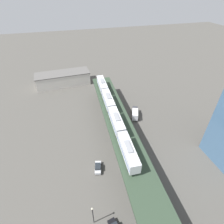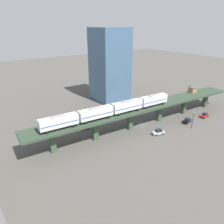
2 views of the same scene
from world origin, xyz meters
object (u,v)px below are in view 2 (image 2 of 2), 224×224
signal_hut (193,88)px  delivery_truck (80,125)px  subway_train (112,109)px  street_car_red (205,115)px  street_car_black (187,121)px  street_car_silver (158,132)px  street_lamp (193,119)px  office_tower (110,65)px

signal_hut → delivery_truck: 54.71m
subway_train → street_car_red: bearing=-102.6°
street_car_black → street_car_silver: bearing=90.5°
street_car_silver → street_lamp: bearing=-106.4°
subway_train → street_car_silver: subway_train is taller
subway_train → office_tower: size_ratio=1.39×
delivery_truck → street_lamp: (-24.72, -35.10, 2.35)m
street_car_red → street_car_silver: bearing=88.3°
street_car_silver → delivery_truck: delivery_truck is taller
street_car_red → street_lamp: bearing=103.6°
street_car_red → subway_train: bearing=77.4°
street_lamp → street_car_red: bearing=-76.4°
street_car_red → office_tower: 51.00m
delivery_truck → office_tower: office_tower is taller
street_car_black → office_tower: office_tower is taller
street_car_silver → street_lamp: size_ratio=0.68×
delivery_truck → office_tower: 41.01m
street_car_red → office_tower: bearing=23.1°
signal_hut → street_car_red: bearing=158.2°
street_car_black → street_car_red: same height
street_car_black → street_lamp: street_lamp is taller
signal_hut → street_car_black: size_ratio=0.73×
signal_hut → street_car_silver: signal_hut is taller
street_car_silver → office_tower: 47.47m
delivery_truck → street_car_red: bearing=-113.7°
subway_train → street_car_silver: bearing=-120.7°
street_lamp → office_tower: (47.52, 5.13, 13.89)m
signal_hut → street_car_red: size_ratio=0.75×
subway_train → street_lamp: (-12.83, -28.68, -6.38)m
street_car_black → street_lamp: (-4.29, 3.01, 3.17)m
street_car_black → office_tower: size_ratio=0.13×
signal_hut → street_car_red: 14.31m
office_tower → signal_hut: bearing=-145.7°
street_car_red → street_car_black: bearing=84.8°
street_car_red → street_lamp: (-3.32, 13.72, 3.17)m
subway_train → street_car_red: (-9.51, -42.40, -9.55)m
signal_hut → street_lamp: bearing=127.6°
street_car_silver → street_car_black: 17.05m
signal_hut → street_car_black: (-9.50, 14.89, -8.81)m
delivery_truck → street_lamp: size_ratio=1.08×
street_lamp → signal_hut: bearing=-52.4°
street_car_red → delivery_truck: bearing=66.3°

